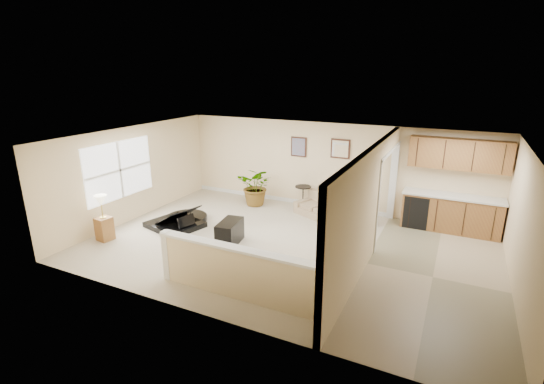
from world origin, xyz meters
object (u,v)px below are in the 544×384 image
at_px(piano_bench, 230,232).
at_px(accent_table, 303,194).
at_px(palm_plant, 257,186).
at_px(piano, 176,207).
at_px(loveseat, 320,205).
at_px(lamp_stand, 104,221).
at_px(small_plant, 372,215).

height_order(piano_bench, accent_table, accent_table).
bearing_deg(palm_plant, piano_bench, -75.04).
distance_m(piano, loveseat, 3.92).
bearing_deg(lamp_stand, loveseat, 43.04).
height_order(accent_table, lamp_stand, lamp_stand).
distance_m(loveseat, palm_plant, 2.04).
bearing_deg(piano, small_plant, 40.53).
xyz_separation_m(piano_bench, palm_plant, (-0.72, 2.71, 0.30)).
bearing_deg(loveseat, piano_bench, -91.23).
height_order(piano, piano_bench, piano).
distance_m(piano_bench, lamp_stand, 3.03).
xyz_separation_m(accent_table, lamp_stand, (-3.43, -4.16, 0.04)).
bearing_deg(accent_table, palm_plant, -166.26).
bearing_deg(lamp_stand, accent_table, 50.50).
xyz_separation_m(piano_bench, small_plant, (2.73, 2.62, -0.02)).
distance_m(piano_bench, small_plant, 3.79).
bearing_deg(loveseat, piano, -118.96).
relative_size(small_plant, lamp_stand, 0.54).
bearing_deg(lamp_stand, piano_bench, 21.89).
xyz_separation_m(piano_bench, accent_table, (0.63, 3.04, 0.16)).
height_order(accent_table, palm_plant, palm_plant).
xyz_separation_m(small_plant, lamp_stand, (-5.54, -3.75, 0.22)).
height_order(loveseat, accent_table, loveseat).
relative_size(piano_bench, lamp_stand, 0.74).
relative_size(piano_bench, small_plant, 1.36).
bearing_deg(small_plant, loveseat, 176.96).
bearing_deg(accent_table, lamp_stand, -129.50).
xyz_separation_m(piano, loveseat, (3.14, 2.34, -0.21)).
relative_size(loveseat, accent_table, 2.45).
height_order(piano_bench, lamp_stand, lamp_stand).
bearing_deg(loveseat, palm_plant, -155.92).
xyz_separation_m(piano_bench, lamp_stand, (-2.80, -1.13, 0.20)).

